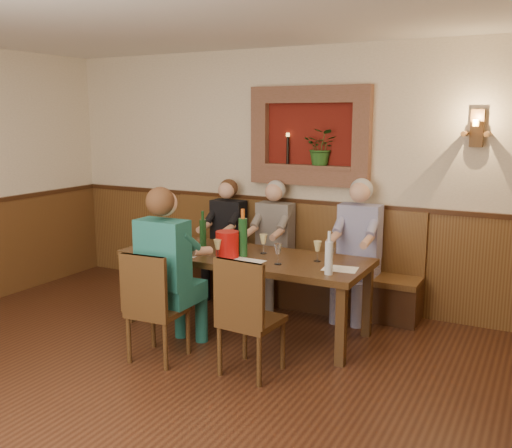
% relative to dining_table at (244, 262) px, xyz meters
% --- Properties ---
extents(ground_plane, '(6.00, 6.00, 0.00)m').
position_rel_dining_table_xyz_m(ground_plane, '(0.00, -1.85, -0.68)').
color(ground_plane, '#34190E').
rests_on(ground_plane, ground).
extents(room_shell, '(6.04, 6.04, 2.82)m').
position_rel_dining_table_xyz_m(room_shell, '(0.00, -1.85, 1.21)').
color(room_shell, beige).
rests_on(room_shell, ground).
extents(wainscoting, '(6.02, 6.02, 1.15)m').
position_rel_dining_table_xyz_m(wainscoting, '(0.00, -1.85, -0.09)').
color(wainscoting, '#533117').
rests_on(wainscoting, ground).
extents(wall_niche, '(1.36, 0.30, 1.06)m').
position_rel_dining_table_xyz_m(wall_niche, '(0.24, 1.09, 1.13)').
color(wall_niche, '#5F140D').
rests_on(wall_niche, ground).
extents(wall_sconce, '(0.25, 0.20, 0.35)m').
position_rel_dining_table_xyz_m(wall_sconce, '(1.90, 1.08, 1.27)').
color(wall_sconce, '#533117').
rests_on(wall_sconce, ground).
extents(dining_table, '(2.40, 0.90, 0.75)m').
position_rel_dining_table_xyz_m(dining_table, '(0.00, 0.00, 0.00)').
color(dining_table, '#311F0E').
rests_on(dining_table, ground).
extents(bench, '(3.00, 0.45, 1.11)m').
position_rel_dining_table_xyz_m(bench, '(0.00, 0.94, -0.35)').
color(bench, '#381E0F').
rests_on(bench, ground).
extents(chair_near_left, '(0.45, 0.45, 0.96)m').
position_rel_dining_table_xyz_m(chair_near_left, '(-0.31, -0.98, -0.40)').
color(chair_near_left, '#311F0E').
rests_on(chair_near_left, ground).
extents(chair_near_right, '(0.46, 0.46, 0.98)m').
position_rel_dining_table_xyz_m(chair_near_right, '(0.52, -0.85, -0.39)').
color(chair_near_right, '#311F0E').
rests_on(chair_near_right, ground).
extents(person_bench_left, '(0.39, 0.48, 1.35)m').
position_rel_dining_table_xyz_m(person_bench_left, '(-0.72, 0.84, -0.12)').
color(person_bench_left, black).
rests_on(person_bench_left, ground).
extents(person_bench_mid, '(0.40, 0.49, 1.37)m').
position_rel_dining_table_xyz_m(person_bench_mid, '(-0.12, 0.84, -0.11)').
color(person_bench_mid, '#514C4A').
rests_on(person_bench_mid, ground).
extents(person_bench_right, '(0.43, 0.52, 1.44)m').
position_rel_dining_table_xyz_m(person_bench_right, '(0.85, 0.84, -0.08)').
color(person_bench_right, navy).
rests_on(person_bench_right, ground).
extents(person_chair_front, '(0.45, 0.55, 1.48)m').
position_rel_dining_table_xyz_m(person_chair_front, '(-0.31, -0.78, -0.06)').
color(person_chair_front, '#185454').
rests_on(person_chair_front, ground).
extents(spittoon_bucket, '(0.26, 0.26, 0.25)m').
position_rel_dining_table_xyz_m(spittoon_bucket, '(-0.09, -0.16, 0.20)').
color(spittoon_bucket, '#B80E0B').
rests_on(spittoon_bucket, dining_table).
extents(wine_bottle_green_a, '(0.11, 0.11, 0.46)m').
position_rel_dining_table_xyz_m(wine_bottle_green_a, '(0.02, -0.07, 0.27)').
color(wine_bottle_green_a, '#19471E').
rests_on(wine_bottle_green_a, dining_table).
extents(wine_bottle_green_b, '(0.07, 0.07, 0.37)m').
position_rel_dining_table_xyz_m(wine_bottle_green_b, '(-0.52, 0.08, 0.23)').
color(wine_bottle_green_b, '#19471E').
rests_on(wine_bottle_green_b, dining_table).
extents(water_bottle, '(0.08, 0.08, 0.37)m').
position_rel_dining_table_xyz_m(water_bottle, '(0.96, -0.28, 0.23)').
color(water_bottle, silver).
rests_on(water_bottle, dining_table).
extents(tasting_sheet_a, '(0.33, 0.29, 0.00)m').
position_rel_dining_table_xyz_m(tasting_sheet_a, '(-0.81, -0.06, 0.08)').
color(tasting_sheet_a, white).
rests_on(tasting_sheet_a, dining_table).
extents(tasting_sheet_b, '(0.32, 0.24, 0.00)m').
position_rel_dining_table_xyz_m(tasting_sheet_b, '(0.14, -0.23, 0.08)').
color(tasting_sheet_b, white).
rests_on(tasting_sheet_b, dining_table).
extents(tasting_sheet_c, '(0.32, 0.25, 0.00)m').
position_rel_dining_table_xyz_m(tasting_sheet_c, '(0.99, -0.07, 0.08)').
color(tasting_sheet_c, white).
rests_on(tasting_sheet_c, dining_table).
extents(tasting_sheet_d, '(0.27, 0.21, 0.00)m').
position_rel_dining_table_xyz_m(tasting_sheet_d, '(-0.49, -0.27, 0.08)').
color(tasting_sheet_d, white).
rests_on(tasting_sheet_d, dining_table).
extents(wine_glass_0, '(0.08, 0.08, 0.19)m').
position_rel_dining_table_xyz_m(wine_glass_0, '(-0.13, -0.28, 0.17)').
color(wine_glass_0, '#D3C37E').
rests_on(wine_glass_0, dining_table).
extents(wine_glass_1, '(0.08, 0.08, 0.19)m').
position_rel_dining_table_xyz_m(wine_glass_1, '(-0.27, 0.10, 0.17)').
color(wine_glass_1, white).
rests_on(wine_glass_1, dining_table).
extents(wine_glass_2, '(0.08, 0.08, 0.19)m').
position_rel_dining_table_xyz_m(wine_glass_2, '(-0.05, -0.15, 0.17)').
color(wine_glass_2, '#D3C37E').
rests_on(wine_glass_2, dining_table).
extents(wine_glass_3, '(0.08, 0.08, 0.19)m').
position_rel_dining_table_xyz_m(wine_glass_3, '(-0.80, 0.15, 0.17)').
color(wine_glass_3, white).
rests_on(wine_glass_3, dining_table).
extents(wine_glass_4, '(0.08, 0.08, 0.19)m').
position_rel_dining_table_xyz_m(wine_glass_4, '(-0.60, -0.23, 0.17)').
color(wine_glass_4, '#D3C37E').
rests_on(wine_glass_4, dining_table).
extents(wine_glass_5, '(0.08, 0.08, 0.19)m').
position_rel_dining_table_xyz_m(wine_glass_5, '(0.45, -0.18, 0.17)').
color(wine_glass_5, white).
rests_on(wine_glass_5, dining_table).
extents(wine_glass_6, '(0.08, 0.08, 0.19)m').
position_rel_dining_table_xyz_m(wine_glass_6, '(0.72, 0.08, 0.17)').
color(wine_glass_6, '#D3C37E').
rests_on(wine_glass_6, dining_table).
extents(wine_glass_7, '(0.08, 0.08, 0.19)m').
position_rel_dining_table_xyz_m(wine_glass_7, '(0.14, 0.12, 0.17)').
color(wine_glass_7, '#D3C37E').
rests_on(wine_glass_7, dining_table).
extents(wine_glass_8, '(0.08, 0.08, 0.19)m').
position_rel_dining_table_xyz_m(wine_glass_8, '(0.93, -0.14, 0.17)').
color(wine_glass_8, white).
rests_on(wine_glass_8, dining_table).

